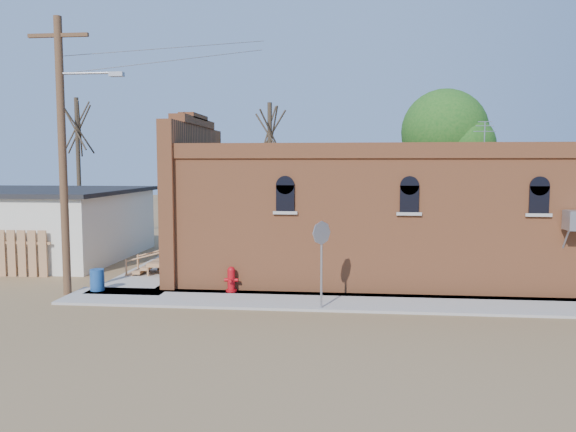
# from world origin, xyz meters

# --- Properties ---
(ground) EXTENTS (120.00, 120.00, 0.00)m
(ground) POSITION_xyz_m (0.00, 0.00, 0.00)
(ground) COLOR brown
(ground) RESTS_ON ground
(sidewalk_south) EXTENTS (19.00, 2.20, 0.08)m
(sidewalk_south) POSITION_xyz_m (1.50, 0.90, 0.04)
(sidewalk_south) COLOR #9E9991
(sidewalk_south) RESTS_ON ground
(sidewalk_west) EXTENTS (2.60, 10.00, 0.08)m
(sidewalk_west) POSITION_xyz_m (-6.30, 6.00, 0.04)
(sidewalk_west) COLOR #9E9991
(sidewalk_west) RESTS_ON ground
(brick_bar) EXTENTS (16.40, 7.97, 6.30)m
(brick_bar) POSITION_xyz_m (1.64, 5.49, 2.34)
(brick_bar) COLOR #BB6539
(brick_bar) RESTS_ON ground
(utility_pole) EXTENTS (3.12, 0.26, 9.00)m
(utility_pole) POSITION_xyz_m (-8.14, 1.20, 4.77)
(utility_pole) COLOR #543521
(utility_pole) RESTS_ON ground
(tree_bare_near) EXTENTS (2.80, 2.80, 7.65)m
(tree_bare_near) POSITION_xyz_m (-3.00, 13.00, 5.96)
(tree_bare_near) COLOR #493A2A
(tree_bare_near) RESTS_ON ground
(tree_bare_far) EXTENTS (2.80, 2.80, 8.16)m
(tree_bare_far) POSITION_xyz_m (-14.00, 14.00, 6.36)
(tree_bare_far) COLOR #493A2A
(tree_bare_far) RESTS_ON ground
(tree_leafy) EXTENTS (4.40, 4.40, 8.15)m
(tree_leafy) POSITION_xyz_m (6.00, 13.50, 5.93)
(tree_leafy) COLOR #493A2A
(tree_leafy) RESTS_ON ground
(fire_hydrant) EXTENTS (0.46, 0.42, 0.84)m
(fire_hydrant) POSITION_xyz_m (-2.79, 1.80, 0.49)
(fire_hydrant) COLOR #A50910
(fire_hydrant) RESTS_ON sidewalk_south
(stop_sign) EXTENTS (0.51, 0.57, 2.58)m
(stop_sign) POSITION_xyz_m (0.28, 0.00, 2.07)
(stop_sign) COLOR #95959A
(stop_sign) RESTS_ON sidewalk_south
(trash_barrel) EXTENTS (0.55, 0.55, 0.72)m
(trash_barrel) POSITION_xyz_m (-7.30, 1.50, 0.44)
(trash_barrel) COLOR navy
(trash_barrel) RESTS_ON sidewalk_west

